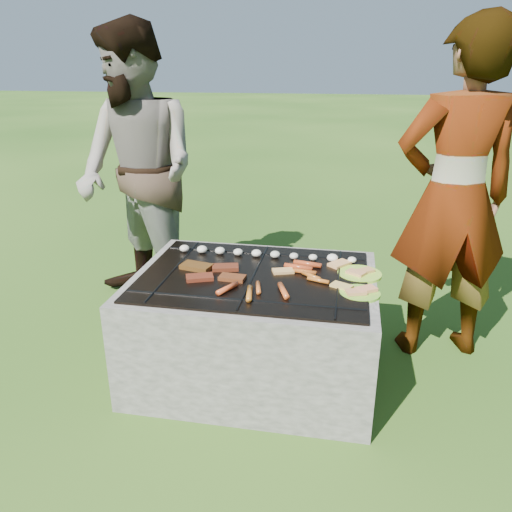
{
  "coord_description": "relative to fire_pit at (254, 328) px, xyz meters",
  "views": [
    {
      "loc": [
        0.46,
        -2.44,
        1.67
      ],
      "look_at": [
        0.0,
        0.05,
        0.7
      ],
      "focal_mm": 35.0,
      "sensor_mm": 36.0,
      "label": 1
    }
  ],
  "objects": [
    {
      "name": "lawn",
      "position": [
        0.0,
        0.0,
        -0.28
      ],
      "size": [
        60.0,
        60.0,
        0.0
      ],
      "primitive_type": "plane",
      "color": "#1F4611",
      "rests_on": "ground"
    },
    {
      "name": "cook",
      "position": [
        1.06,
        0.47,
        0.68
      ],
      "size": [
        0.8,
        0.62,
        1.93
      ],
      "primitive_type": "imported",
      "rotation": [
        0.0,
        0.0,
        3.39
      ],
      "color": "#A8988C",
      "rests_on": "ground"
    },
    {
      "name": "bread_on_grate",
      "position": [
        0.36,
        0.09,
        0.34
      ],
      "size": [
        0.45,
        0.42,
        0.02
      ],
      "color": "tan",
      "rests_on": "fire_pit"
    },
    {
      "name": "pork_slabs",
      "position": [
        -0.24,
        -0.02,
        0.34
      ],
      "size": [
        0.39,
        0.28,
        0.02
      ],
      "color": "brown",
      "rests_on": "fire_pit"
    },
    {
      "name": "plate_near",
      "position": [
        0.56,
        -0.13,
        0.33
      ],
      "size": [
        0.21,
        0.21,
        0.03
      ],
      "color": "#B1DC34",
      "rests_on": "fire_pit"
    },
    {
      "name": "bystander",
      "position": [
        -0.95,
        0.73,
        0.7
      ],
      "size": [
        1.2,
        1.14,
        1.96
      ],
      "primitive_type": "imported",
      "rotation": [
        0.0,
        0.0,
        -0.57
      ],
      "color": "gray",
      "rests_on": "ground"
    },
    {
      "name": "fire_pit",
      "position": [
        0.0,
        0.0,
        0.0
      ],
      "size": [
        1.3,
        1.0,
        0.62
      ],
      "color": "#9C938A",
      "rests_on": "ground"
    },
    {
      "name": "plate_far",
      "position": [
        0.56,
        0.12,
        0.33
      ],
      "size": [
        0.31,
        0.31,
        0.03
      ],
      "color": "#CEFF3C",
      "rests_on": "fire_pit"
    },
    {
      "name": "sausages",
      "position": [
        0.16,
        -0.06,
        0.34
      ],
      "size": [
        0.55,
        0.54,
        0.03
      ],
      "color": "#BA391E",
      "rests_on": "fire_pit"
    },
    {
      "name": "mushrooms",
      "position": [
        -0.02,
        0.27,
        0.35
      ],
      "size": [
        1.05,
        0.06,
        0.04
      ],
      "color": "beige",
      "rests_on": "fire_pit"
    }
  ]
}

